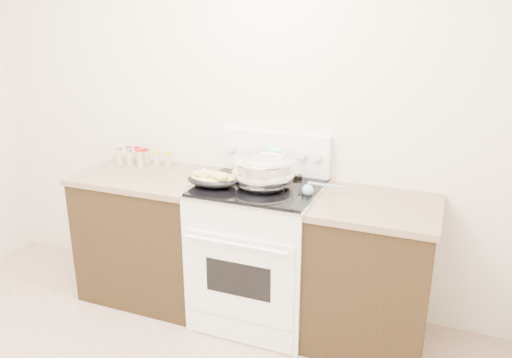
% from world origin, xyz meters
% --- Properties ---
extents(room_shell, '(4.10, 3.60, 2.75)m').
position_xyz_m(room_shell, '(0.00, 0.00, 1.70)').
color(room_shell, silver).
rests_on(room_shell, ground).
extents(counter_left, '(0.93, 0.67, 0.92)m').
position_xyz_m(counter_left, '(-0.48, 1.43, 0.46)').
color(counter_left, black).
rests_on(counter_left, ground).
extents(counter_right, '(0.73, 0.67, 0.92)m').
position_xyz_m(counter_right, '(1.08, 1.43, 0.46)').
color(counter_right, black).
rests_on(counter_right, ground).
extents(kitchen_range, '(0.78, 0.73, 1.22)m').
position_xyz_m(kitchen_range, '(0.35, 1.42, 0.49)').
color(kitchen_range, white).
rests_on(kitchen_range, ground).
extents(mixing_bowl, '(0.45, 0.45, 0.24)m').
position_xyz_m(mixing_bowl, '(0.38, 1.40, 1.04)').
color(mixing_bowl, silver).
rests_on(mixing_bowl, kitchen_range).
extents(roasting_pan, '(0.34, 0.24, 0.11)m').
position_xyz_m(roasting_pan, '(0.09, 1.30, 0.99)').
color(roasting_pan, black).
rests_on(roasting_pan, kitchen_range).
extents(baking_sheet, '(0.48, 0.41, 0.06)m').
position_xyz_m(baking_sheet, '(0.33, 1.68, 0.96)').
color(baking_sheet, black).
rests_on(baking_sheet, kitchen_range).
extents(wooden_spoon, '(0.21, 0.18, 0.04)m').
position_xyz_m(wooden_spoon, '(0.40, 1.45, 0.95)').
color(wooden_spoon, '#A5744B').
rests_on(wooden_spoon, kitchen_range).
extents(blue_ladle, '(0.22, 0.16, 0.09)m').
position_xyz_m(blue_ladle, '(0.69, 1.38, 0.97)').
color(blue_ladle, '#7AAEB7').
rests_on(blue_ladle, kitchen_range).
extents(spice_jars, '(0.39, 0.15, 0.13)m').
position_xyz_m(spice_jars, '(-0.65, 1.60, 0.98)').
color(spice_jars, '#BFB28C').
rests_on(spice_jars, counter_left).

